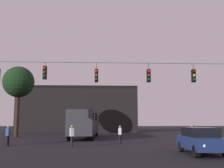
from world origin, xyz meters
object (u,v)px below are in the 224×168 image
Objects in this scene: city_bus at (85,121)px; pedestrian_near_bus at (72,135)px; pedestrian_crossing_right at (8,134)px; car_near_right at (201,140)px; pedestrian_crossing_left at (193,135)px; tree_left_silhouette at (19,83)px; pedestrian_crossing_center at (120,134)px.

pedestrian_near_bus is (-0.38, -10.92, -0.97)m from city_bus.
city_bus is 10.97m from pedestrian_near_bus.
city_bus is at bearing 60.15° from pedestrian_crossing_right.
city_bus reaches higher than car_near_right.
pedestrian_crossing_left is at bearing -7.33° from pedestrian_near_bus.
car_near_right is 0.50× the size of tree_left_silhouette.
car_near_right is at bearing -62.99° from pedestrian_crossing_center.
city_bus is 6.94× the size of pedestrian_near_bus.
city_bus reaches higher than pedestrian_crossing_right.
car_near_right is 14.26m from pedestrian_crossing_right.
pedestrian_crossing_left is (8.18, -12.02, -0.92)m from city_bus.
city_bus reaches higher than pedestrian_crossing_left.
pedestrian_near_bus is (-7.83, 4.66, 0.10)m from car_near_right.
pedestrian_crossing_left reaches higher than car_near_right.
pedestrian_crossing_right is 5.25m from pedestrian_near_bus.
pedestrian_near_bus is (-8.57, 1.10, -0.04)m from pedestrian_crossing_left.
car_near_right is at bearing -49.62° from tree_left_silhouette.
city_bus is at bearing 88.00° from pedestrian_near_bus.
pedestrian_crossing_left is at bearing -42.33° from tree_left_silhouette.
pedestrian_crossing_center is 5.01m from pedestrian_near_bus.
city_bus is 8.42m from pedestrian_crossing_center.
city_bus is 7.33× the size of pedestrian_crossing_center.
car_near_right is 3.63m from pedestrian_crossing_left.
tree_left_silhouette reaches higher than pedestrian_near_bus.
tree_left_silhouette is at bearing 159.61° from city_bus.
pedestrian_crossing_left is 1.04× the size of pedestrian_near_bus.
pedestrian_crossing_right is (-12.87, 6.13, 0.08)m from car_near_right.
pedestrian_near_bus is (-3.78, -3.29, 0.05)m from pedestrian_crossing_center.
pedestrian_crossing_right is (-8.82, -1.82, 0.03)m from pedestrian_crossing_center.
tree_left_silhouette is at bearing 137.67° from pedestrian_crossing_left.
pedestrian_crossing_center is 17.07m from tree_left_silhouette.
car_near_right is 8.92m from pedestrian_crossing_center.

